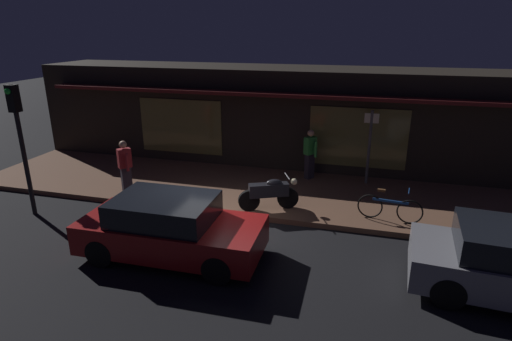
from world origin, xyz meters
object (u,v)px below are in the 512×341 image
bicycle_parked (389,208)px  person_bystander (310,153)px  parked_car_near (170,228)px  motorcycle (270,193)px  sign_post (369,143)px  traffic_light_pole (19,128)px  person_photographer (125,166)px

bicycle_parked → person_bystander: bearing=132.8°
parked_car_near → motorcycle: bearing=59.4°
bicycle_parked → sign_post: size_ratio=0.69×
motorcycle → bicycle_parked: motorcycle is taller
sign_post → person_bystander: bearing=-179.2°
motorcycle → traffic_light_pole: size_ratio=0.44×
person_bystander → traffic_light_pole: traffic_light_pole is taller
bicycle_parked → parked_car_near: (-4.84, -2.91, 0.20)m
traffic_light_pole → person_bystander: bearing=32.9°
motorcycle → person_bystander: 2.93m
motorcycle → person_bystander: (0.69, 2.82, 0.38)m
bicycle_parked → traffic_light_pole: 9.95m
person_photographer → person_bystander: size_ratio=1.00×
bicycle_parked → traffic_light_pole: size_ratio=0.46×
sign_post → traffic_light_pole: (-8.94, -4.60, 0.97)m
parked_car_near → person_photographer: bearing=135.5°
person_photographer → parked_car_near: size_ratio=0.40×
bicycle_parked → person_photographer: person_photographer is taller
person_photographer → parked_car_near: person_photographer is taller
motorcycle → person_bystander: bearing=76.3°
bicycle_parked → person_bystander: person_bystander is taller
person_photographer → sign_post: size_ratio=0.70×
traffic_light_pole → bicycle_parked: bearing=11.0°
person_bystander → sign_post: 1.93m
motorcycle → bicycle_parked: size_ratio=0.96×
bicycle_parked → sign_post: 2.98m
person_bystander → sign_post: sign_post is taller
person_photographer → sign_post: bearing=22.3°
person_bystander → parked_car_near: 6.09m
person_bystander → person_photographer: bearing=-151.0°
person_bystander → motorcycle: bearing=-103.7°
motorcycle → traffic_light_pole: bearing=-164.7°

